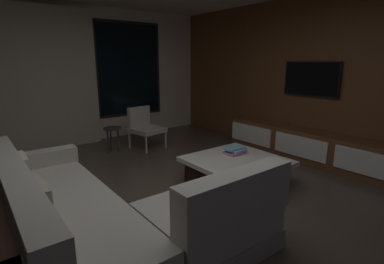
# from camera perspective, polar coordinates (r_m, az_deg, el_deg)

# --- Properties ---
(floor) EXTENTS (9.20, 9.20, 0.00)m
(floor) POSITION_cam_1_polar(r_m,az_deg,el_deg) (3.39, -3.59, -15.43)
(floor) COLOR #473D33
(back_wall_with_window) EXTENTS (6.60, 0.30, 2.70)m
(back_wall_with_window) POSITION_cam_1_polar(r_m,az_deg,el_deg) (6.29, -23.45, 9.80)
(back_wall_with_window) COLOR beige
(back_wall_with_window) RESTS_ON floor
(media_wall) EXTENTS (0.12, 7.80, 2.70)m
(media_wall) POSITION_cam_1_polar(r_m,az_deg,el_deg) (5.32, 24.94, 9.22)
(media_wall) COLOR brown
(media_wall) RESTS_ON floor
(sectional_couch) EXTENTS (1.98, 2.50, 0.82)m
(sectional_couch) POSITION_cam_1_polar(r_m,az_deg,el_deg) (2.84, -17.03, -15.48)
(sectional_couch) COLOR gray
(sectional_couch) RESTS_ON floor
(coffee_table) EXTENTS (1.16, 1.16, 0.36)m
(coffee_table) POSITION_cam_1_polar(r_m,az_deg,el_deg) (4.07, 8.52, -7.49)
(coffee_table) COLOR black
(coffee_table) RESTS_ON floor
(book_stack_on_coffee_table) EXTENTS (0.29, 0.21, 0.09)m
(book_stack_on_coffee_table) POSITION_cam_1_polar(r_m,az_deg,el_deg) (4.23, 8.33, -3.59)
(book_stack_on_coffee_table) COLOR #BF6F95
(book_stack_on_coffee_table) RESTS_ON coffee_table
(accent_chair_near_window) EXTENTS (0.63, 0.65, 0.78)m
(accent_chair_near_window) POSITION_cam_1_polar(r_m,az_deg,el_deg) (5.73, -9.20, 1.28)
(accent_chair_near_window) COLOR #B2ADA0
(accent_chair_near_window) RESTS_ON floor
(side_stool) EXTENTS (0.32, 0.32, 0.46)m
(side_stool) POSITION_cam_1_polar(r_m,az_deg,el_deg) (5.57, -15.15, -0.01)
(side_stool) COLOR #333338
(side_stool) RESTS_ON floor
(media_console) EXTENTS (0.46, 3.10, 0.52)m
(media_console) POSITION_cam_1_polar(r_m,az_deg,el_deg) (5.27, 21.78, -2.67)
(media_console) COLOR brown
(media_console) RESTS_ON floor
(mounted_tv) EXTENTS (0.05, 0.98, 0.57)m
(mounted_tv) POSITION_cam_1_polar(r_m,az_deg,el_deg) (5.35, 22.00, 9.51)
(mounted_tv) COLOR black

